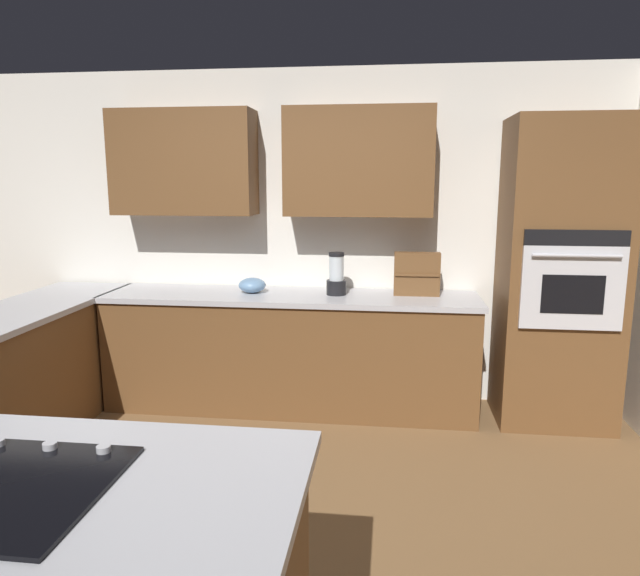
% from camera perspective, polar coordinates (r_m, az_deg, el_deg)
% --- Properties ---
extents(ground_plane, '(14.00, 14.00, 0.00)m').
position_cam_1_polar(ground_plane, '(3.14, -6.78, -23.47)').
color(ground_plane, brown).
extents(wall_back, '(6.00, 0.44, 2.60)m').
position_cam_1_polar(wall_back, '(4.62, -2.06, 6.98)').
color(wall_back, white).
rests_on(wall_back, ground).
extents(lower_cabinets_back, '(2.80, 0.60, 0.86)m').
position_cam_1_polar(lower_cabinets_back, '(4.50, -2.92, -6.50)').
color(lower_cabinets_back, brown).
rests_on(lower_cabinets_back, ground).
extents(countertop_back, '(2.84, 0.64, 0.04)m').
position_cam_1_polar(countertop_back, '(4.39, -2.98, -0.88)').
color(countertop_back, '#B2B2B7').
rests_on(countertop_back, lower_cabinets_back).
extents(wall_oven, '(0.80, 0.66, 2.18)m').
position_cam_1_polar(wall_oven, '(4.45, 22.58, 1.24)').
color(wall_oven, brown).
rests_on(wall_oven, ground).
extents(blender, '(0.15, 0.15, 0.32)m').
position_cam_1_polar(blender, '(4.35, 1.63, 1.12)').
color(blender, black).
rests_on(blender, countertop_back).
extents(mixing_bowl, '(0.21, 0.21, 0.11)m').
position_cam_1_polar(mixing_bowl, '(4.47, -6.71, 0.28)').
color(mixing_bowl, '#668CB2').
rests_on(mixing_bowl, countertop_back).
extents(spice_rack, '(0.34, 0.11, 0.32)m').
position_cam_1_polar(spice_rack, '(4.38, 9.54, 1.37)').
color(spice_rack, brown).
rests_on(spice_rack, countertop_back).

